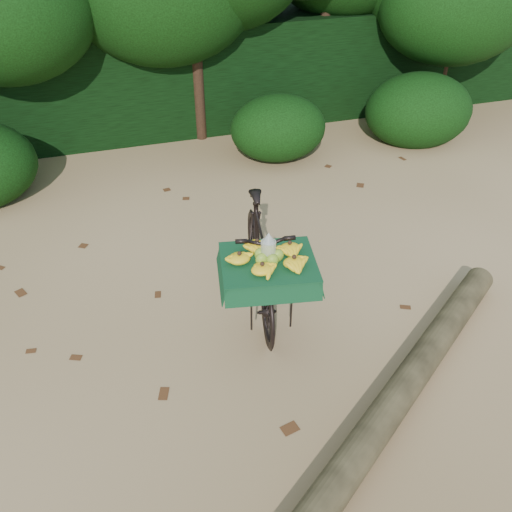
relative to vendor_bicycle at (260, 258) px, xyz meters
name	(u,v)px	position (x,y,z in m)	size (l,w,h in m)	color
ground	(278,368)	(-0.12, -0.94, -0.60)	(80.00, 80.00, 0.00)	tan
vendor_bicycle	(260,258)	(0.00, 0.00, 0.00)	(1.04, 2.02, 1.18)	black
fallen_log	(405,386)	(0.83, -1.59, -0.47)	(0.28, 0.28, 3.84)	brown
hedge_backdrop	(160,73)	(-0.12, 5.36, 0.30)	(26.00, 1.80, 1.80)	black
tree_row	(117,19)	(-0.77, 4.56, 1.40)	(14.50, 2.00, 4.00)	black
bush_clumps	(216,139)	(0.38, 3.36, -0.15)	(8.80, 1.70, 0.90)	black
leaf_litter	(257,323)	(-0.12, -0.29, -0.60)	(7.00, 7.30, 0.01)	#4D2A14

